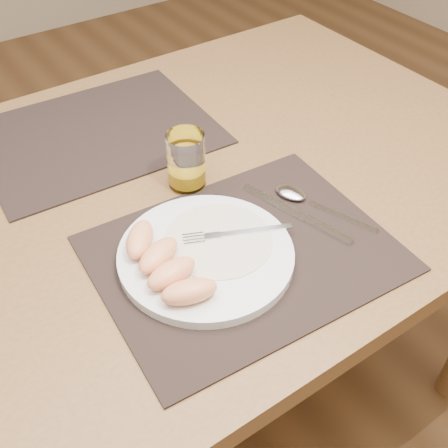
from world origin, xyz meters
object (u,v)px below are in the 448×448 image
fork (228,234)px  juice_glass (186,162)px  plate (206,255)px  spoon (298,196)px  knife (305,218)px  placemat_near (244,253)px  placemat_far (97,133)px  table (167,220)px

fork → juice_glass: size_ratio=1.65×
plate → spoon: plate is taller
knife → spoon: spoon is taller
fork → knife: size_ratio=0.77×
knife → spoon: size_ratio=1.16×
placemat_near → knife: (0.13, 0.01, 0.00)m
knife → spoon: bearing=61.3°
placemat_far → knife: bearing=-68.4°
table → knife: size_ratio=6.45×
knife → fork: bearing=168.8°
placemat_near → placemat_far: size_ratio=1.00×
placemat_far → plate: size_ratio=1.67×
placemat_far → plate: bearing=-91.7°
placemat_far → plate: (-0.01, -0.42, 0.01)m
plate → spoon: (0.21, 0.03, -0.00)m
plate → juice_glass: bearing=66.8°
table → placemat_near: (0.02, -0.22, 0.09)m
placemat_near → fork: (-0.01, 0.03, 0.02)m
table → placemat_near: bearing=-85.7°
plate → table: bearing=78.6°
placemat_far → placemat_near: bearing=-84.3°
table → fork: 0.22m
placemat_far → fork: 0.41m
placemat_near → juice_glass: 0.21m
table → knife: bearing=-56.0°
juice_glass → table: bearing=149.4°
placemat_far → knife: knife is taller
placemat_far → spoon: bearing=-62.9°
knife → juice_glass: bearing=119.3°
knife → juice_glass: 0.23m
placemat_near → placemat_far: 0.44m
table → plate: (-0.04, -0.20, 0.10)m
table → placemat_far: size_ratio=3.11×
placemat_near → juice_glass: bearing=84.4°
plate → fork: size_ratio=1.62×
table → spoon: bearing=-44.5°
placemat_far → fork: fork is taller
fork → plate: bearing=-167.6°
fork → placemat_near: bearing=-75.9°
juice_glass → placemat_near: bearing=-95.6°
table → plate: 0.22m
fork → juice_glass: bearing=80.6°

